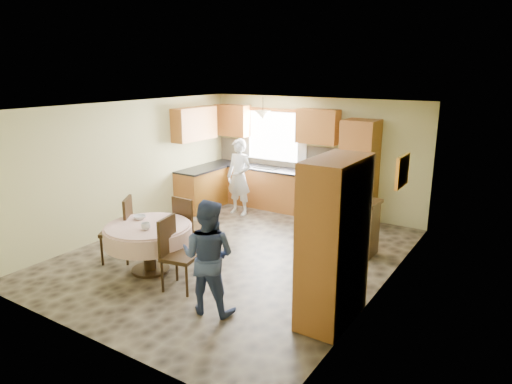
{
  "coord_description": "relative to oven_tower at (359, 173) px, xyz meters",
  "views": [
    {
      "loc": [
        4.23,
        -5.94,
        3.07
      ],
      "look_at": [
        0.23,
        0.3,
        1.07
      ],
      "focal_mm": 32.0,
      "sensor_mm": 36.0,
      "label": 1
    }
  ],
  "objects": [
    {
      "name": "counter_left",
      "position": [
        -3.35,
        -0.89,
        -0.16
      ],
      "size": [
        0.64,
        1.2,
        0.04
      ],
      "primitive_type": "cube",
      "color": "black",
      "rests_on": "base_cab_left"
    },
    {
      "name": "framed_picture",
      "position": [
        1.32,
        -1.79,
        0.53
      ],
      "size": [
        0.06,
        0.59,
        0.48
      ],
      "color": "gold",
      "rests_on": "wall_right"
    },
    {
      "name": "bottle_sideboard",
      "position": [
        0.68,
        -1.52,
        -0.0
      ],
      "size": [
        0.13,
        0.13,
        0.31
      ],
      "primitive_type": "imported",
      "rotation": [
        0.0,
        0.0,
        -0.07
      ],
      "color": "silver",
      "rests_on": "sideboard"
    },
    {
      "name": "bowl_table",
      "position": [
        -2.2,
        -3.83,
        -0.27
      ],
      "size": [
        0.2,
        0.2,
        0.06
      ],
      "primitive_type": "imported",
      "rotation": [
        0.0,
        0.0,
        -0.02
      ],
      "color": "#B2B2B2",
      "rests_on": "dining_table"
    },
    {
      "name": "dining_table",
      "position": [
        -1.89,
        -3.96,
        -0.47
      ],
      "size": [
        1.34,
        1.34,
        0.76
      ],
      "color": "#37240F",
      "rests_on": "floor"
    },
    {
      "name": "oven_tower",
      "position": [
        0.0,
        0.0,
        0.0
      ],
      "size": [
        0.66,
        0.62,
        2.12
      ],
      "primitive_type": "cube",
      "color": "#BA6531",
      "rests_on": "floor"
    },
    {
      "name": "cupboard",
      "position": [
        1.07,
        -3.73,
        -0.02
      ],
      "size": [
        0.54,
        1.09,
        2.08
      ],
      "primitive_type": "cube",
      "color": "#BA6531",
      "rests_on": "floor"
    },
    {
      "name": "chair_left",
      "position": [
        -2.57,
        -3.89,
        -0.47
      ],
      "size": [
        0.65,
        0.65,
        1.08
      ],
      "rotation": [
        0.0,
        0.0,
        -0.98
      ],
      "color": "#37240F",
      "rests_on": "floor"
    },
    {
      "name": "ceiling",
      "position": [
        -1.15,
        -2.69,
        1.44
      ],
      "size": [
        5.0,
        6.0,
        0.01
      ],
      "primitive_type": "cube",
      "color": "white",
      "rests_on": "wall_back"
    },
    {
      "name": "wall_cab_right",
      "position": [
        -1.0,
        0.15,
        0.85
      ],
      "size": [
        0.9,
        0.33,
        0.72
      ],
      "primitive_type": "cube",
      "color": "#C47631",
      "rests_on": "wall_back"
    },
    {
      "name": "space_heater",
      "position": [
        0.42,
        -2.74,
        -0.77
      ],
      "size": [
        0.51,
        0.44,
        0.59
      ],
      "primitive_type": "cube",
      "rotation": [
        0.0,
        0.0,
        0.4
      ],
      "color": "black",
      "rests_on": "floor"
    },
    {
      "name": "person_sink",
      "position": [
        -2.38,
        -0.78,
        -0.24
      ],
      "size": [
        0.62,
        0.42,
        1.65
      ],
      "primitive_type": "imported",
      "rotation": [
        0.0,
        0.0,
        -0.05
      ],
      "color": "silver",
      "rests_on": "floor"
    },
    {
      "name": "wall_cab_left",
      "position": [
        -3.2,
        0.15,
        0.85
      ],
      "size": [
        0.85,
        0.33,
        0.72
      ],
      "primitive_type": "cube",
      "color": "#C47631",
      "rests_on": "wall_back"
    },
    {
      "name": "backsplash",
      "position": [
        -2.0,
        0.3,
        0.12
      ],
      "size": [
        3.3,
        0.02,
        0.55
      ],
      "primitive_type": "cube",
      "color": "tan",
      "rests_on": "wall_back"
    },
    {
      "name": "wall_cab_side",
      "position": [
        -3.48,
        -0.89,
        0.85
      ],
      "size": [
        0.33,
        1.2,
        0.72
      ],
      "primitive_type": "cube",
      "color": "#C47631",
      "rests_on": "wall_left"
    },
    {
      "name": "wall_back",
      "position": [
        -1.15,
        0.31,
        0.19
      ],
      "size": [
        5.0,
        0.02,
        2.5
      ],
      "primitive_type": "cube",
      "color": "tan",
      "rests_on": "floor"
    },
    {
      "name": "wall_front",
      "position": [
        -1.15,
        -5.69,
        0.19
      ],
      "size": [
        5.0,
        0.02,
        2.5
      ],
      "primitive_type": "cube",
      "color": "tan",
      "rests_on": "floor"
    },
    {
      "name": "bowl_sideboard",
      "position": [
        -0.05,
        -1.52,
        -0.13
      ],
      "size": [
        0.24,
        0.24,
        0.05
      ],
      "primitive_type": "imported",
      "rotation": [
        0.0,
        0.0,
        0.24
      ],
      "color": "#B2B2B2",
      "rests_on": "sideboard"
    },
    {
      "name": "base_cab_back",
      "position": [
        -2.0,
        0.01,
        -0.62
      ],
      "size": [
        3.3,
        0.6,
        0.88
      ],
      "primitive_type": "cube",
      "color": "#BA6531",
      "rests_on": "floor"
    },
    {
      "name": "window",
      "position": [
        -2.15,
        0.29,
        0.54
      ],
      "size": [
        1.4,
        0.03,
        1.1
      ],
      "primitive_type": "cube",
      "color": "white",
      "rests_on": "wall_back"
    },
    {
      "name": "oven_upper",
      "position": [
        0.0,
        -0.31,
        0.19
      ],
      "size": [
        0.56,
        0.01,
        0.45
      ],
      "primitive_type": "cube",
      "color": "black",
      "rests_on": "oven_tower"
    },
    {
      "name": "curtain_left",
      "position": [
        -2.9,
        0.24,
        0.59
      ],
      "size": [
        0.22,
        0.02,
        1.15
      ],
      "primitive_type": "cube",
      "color": "white",
      "rests_on": "wall_back"
    },
    {
      "name": "floor",
      "position": [
        -1.15,
        -2.69,
        -1.06
      ],
      "size": [
        5.0,
        6.0,
        0.01
      ],
      "primitive_type": "cube",
      "color": "#71654F",
      "rests_on": "ground"
    },
    {
      "name": "curtain_right",
      "position": [
        -1.4,
        0.24,
        0.59
      ],
      "size": [
        0.22,
        0.02,
        1.15
      ],
      "primitive_type": "cube",
      "color": "white",
      "rests_on": "wall_back"
    },
    {
      "name": "sideboard",
      "position": [
        0.28,
        -1.52,
        -0.61
      ],
      "size": [
        1.28,
        0.56,
        0.9
      ],
      "primitive_type": "cube",
      "rotation": [
        0.0,
        0.0,
        -0.03
      ],
      "color": "#37240F",
      "rests_on": "floor"
    },
    {
      "name": "microwave",
      "position": [
        -0.91,
        -0.04,
        0.01
      ],
      "size": [
        0.56,
        0.41,
        0.3
      ],
      "primitive_type": "imported",
      "rotation": [
        0.0,
        0.0,
        -0.09
      ],
      "color": "silver",
      "rests_on": "counter_back"
    },
    {
      "name": "base_cab_left",
      "position": [
        -3.35,
        -0.89,
        -0.62
      ],
      "size": [
        0.6,
        1.2,
        0.88
      ],
      "primitive_type": "cube",
      "color": "#BA6531",
      "rests_on": "floor"
    },
    {
      "name": "wall_right",
      "position": [
        1.35,
        -2.69,
        0.19
      ],
      "size": [
        0.02,
        6.0,
        2.5
      ],
      "primitive_type": "cube",
      "color": "tan",
      "rests_on": "floor"
    },
    {
      "name": "person_dining",
      "position": [
        -0.35,
        -4.41,
        -0.3
      ],
      "size": [
        0.84,
        0.72,
        1.51
      ],
      "primitive_type": "imported",
      "rotation": [
        0.0,
        0.0,
        3.35
      ],
      "color": "navy",
      "rests_on": "floor"
    },
    {
      "name": "wall_left",
      "position": [
        -3.65,
        -2.69,
        0.19
      ],
      "size": [
        0.02,
        6.0,
        2.5
      ],
      "primitive_type": "cube",
      "color": "tan",
      "rests_on": "floor"
    },
    {
      "name": "counter_back",
      "position": [
        -2.0,
        0.01,
        -0.16
      ],
      "size": [
        3.3,
        0.64,
        0.04
      ],
      "primitive_type": "cube",
      "color": "black",
      "rests_on": "base_cab_back"
    },
    {
      "name": "oven_lower",
      "position": [
        0.0,
        -0.31,
        -0.31
      ],
      "size": [
        0.56,
        0.01,
        0.45
      ],
      "primitive_type": "cube",
      "color": "black",
      "rests_on": "oven_tower"
    },
    {
      "name": "chair_right",
      "position": [
        -1.16,
        -4.16,
        -0.48
      ],
      "size": [
        0.54,
        0.54,
        1.06
      ],
      "rotation": [
        0.0,
        0.0,
        1.77
      ],
      "color": "#37240F",
      "rests_on": "floor"
    },
    {
      "name": "chair_back",
      "position": [
        -1.78,
        -3.16,
        -0.48
      ],
      "size": [
        0.47,
        0.47,
        1.04
      ],
      "rotation": [
        0.0,
        0.0,
        3.1
      ],
      "color": "#37240F",
      "rests_on": "floor"
    },
    {
      "name": "pendant",
      "position": [
        -2.15,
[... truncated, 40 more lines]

